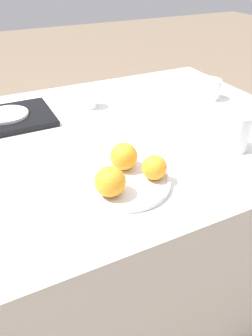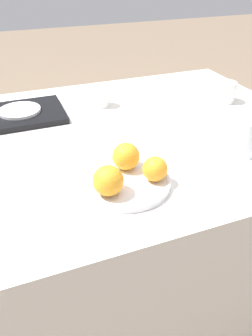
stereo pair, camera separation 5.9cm
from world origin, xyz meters
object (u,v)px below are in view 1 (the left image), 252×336
fruit_platter (126,182)px  orange_2 (154,167)px  side_plate (7,115)px  water_glass (237,132)px  orange_0 (124,156)px  cup_1 (88,98)px  cup_0 (209,89)px  orange_1 (110,182)px  serving_tray (8,119)px  cup_2 (246,111)px

fruit_platter → orange_2: 0.08m
side_plate → water_glass: bearing=-40.7°
water_glass → side_plate: bearing=139.3°
orange_0 → cup_1: 0.46m
side_plate → cup_0: 0.77m
orange_2 → cup_0: size_ratio=0.74×
orange_0 → orange_1: bearing=-131.6°
water_glass → serving_tray: size_ratio=0.36×
orange_2 → serving_tray: (-0.27, 0.53, -0.03)m
fruit_platter → side_plate: bearing=111.7°
fruit_platter → cup_2: (0.54, 0.16, 0.02)m
cup_0 → cup_2: size_ratio=1.19×
fruit_platter → cup_0: 0.67m
orange_0 → cup_1: (0.07, 0.45, -0.01)m
orange_1 → serving_tray: orange_1 is taller
serving_tray → orange_1: bearing=-74.9°
water_glass → cup_1: 0.56m
orange_0 → cup_0: (0.53, 0.32, -0.01)m
serving_tray → cup_0: bearing=-10.1°
fruit_platter → cup_0: size_ratio=2.66×
serving_tray → cup_1: bearing=-1.0°
orange_2 → side_plate: size_ratio=0.44×
water_glass → serving_tray: 0.75m
serving_tray → fruit_platter: bearing=-68.3°
water_glass → cup_1: bearing=119.8°
serving_tray → water_glass: bearing=-40.7°
water_glass → cup_2: (0.17, 0.14, -0.02)m
orange_1 → side_plate: orange_1 is taller
orange_2 → orange_1: bearing=-174.3°
orange_0 → cup_0: bearing=31.3°
serving_tray → orange_0: bearing=-63.9°
orange_2 → water_glass: size_ratio=0.58×
fruit_platter → cup_0: bearing=34.3°
orange_2 → side_plate: (-0.27, 0.53, -0.02)m
water_glass → orange_1: bearing=-173.0°
side_plate → cup_1: 0.29m
orange_0 → orange_1: 0.12m
fruit_platter → side_plate: (-0.20, 0.51, 0.02)m
orange_2 → cup_1: bearing=87.7°
orange_2 → cup_0: 0.62m
orange_0 → water_glass: (0.35, -0.03, 0.01)m
fruit_platter → serving_tray: bearing=111.7°
side_plate → orange_2: bearing=-62.9°
side_plate → cup_2: cup_2 is taller
orange_0 → cup_1: size_ratio=0.99×
orange_1 → cup_1: 0.56m
serving_tray → cup_1: size_ratio=4.12×
water_glass → cup_0: bearing=62.7°
water_glass → cup_1: (-0.28, 0.49, -0.02)m
serving_tray → cup_1: 0.29m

